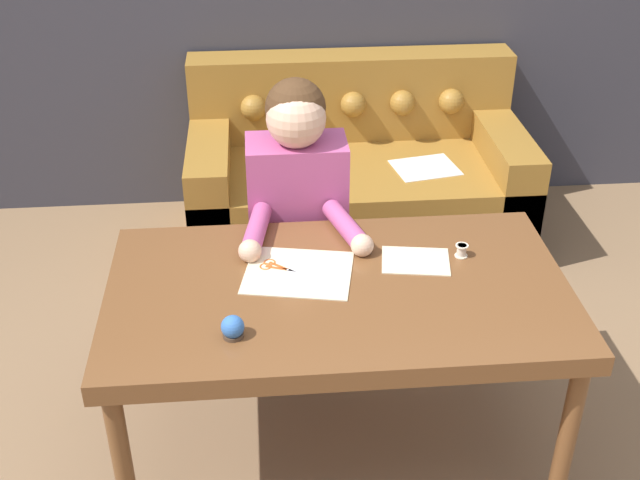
{
  "coord_description": "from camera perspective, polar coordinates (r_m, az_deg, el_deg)",
  "views": [
    {
      "loc": [
        -0.24,
        -2.03,
        2.21
      ],
      "look_at": [
        -0.05,
        0.24,
        0.82
      ],
      "focal_mm": 45.0,
      "sensor_mm": 36.0,
      "label": 1
    }
  ],
  "objects": [
    {
      "name": "pattern_paper_main",
      "position": [
        2.68,
        -1.56,
        -2.33
      ],
      "size": [
        0.4,
        0.35,
        0.0
      ],
      "color": "beige",
      "rests_on": "dining_table"
    },
    {
      "name": "pattern_paper_offcut",
      "position": [
        2.75,
        6.81,
        -1.48
      ],
      "size": [
        0.25,
        0.21,
        0.0
      ],
      "color": "beige",
      "rests_on": "dining_table"
    },
    {
      "name": "couch",
      "position": [
        4.18,
        2.52,
        4.38
      ],
      "size": [
        1.68,
        0.88,
        0.88
      ],
      "color": "olive",
      "rests_on": "ground_plane"
    },
    {
      "name": "ground_plane",
      "position": [
        3.01,
        1.38,
        -15.87
      ],
      "size": [
        16.0,
        16.0,
        0.0
      ],
      "primitive_type": "plane",
      "color": "#846647"
    },
    {
      "name": "dining_table",
      "position": [
        2.65,
        1.31,
        -4.51
      ],
      "size": [
        1.51,
        0.86,
        0.72
      ],
      "color": "brown",
      "rests_on": "ground_plane"
    },
    {
      "name": "scissors",
      "position": [
        2.7,
        -2.87,
        -2.0
      ],
      "size": [
        0.21,
        0.16,
        0.01
      ],
      "color": "silver",
      "rests_on": "dining_table"
    },
    {
      "name": "pin_cushion",
      "position": [
        2.39,
        -6.23,
        -6.22
      ],
      "size": [
        0.07,
        0.07,
        0.07
      ],
      "color": "#4C3828",
      "rests_on": "dining_table"
    },
    {
      "name": "person",
      "position": [
        3.13,
        -1.59,
        1.1
      ],
      "size": [
        0.47,
        0.57,
        1.22
      ],
      "color": "#33281E",
      "rests_on": "ground_plane"
    },
    {
      "name": "thread_spool",
      "position": [
        2.79,
        10.03,
        -0.75
      ],
      "size": [
        0.04,
        0.04,
        0.05
      ],
      "color": "beige",
      "rests_on": "dining_table"
    }
  ]
}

